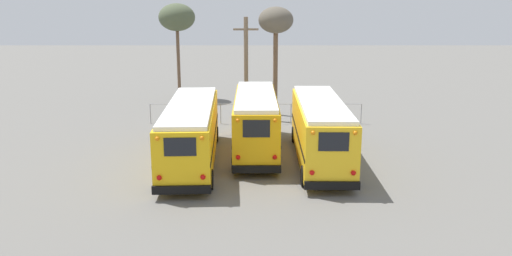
{
  "coord_description": "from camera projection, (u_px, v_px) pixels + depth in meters",
  "views": [
    {
      "loc": [
        0.01,
        -26.27,
        8.0
      ],
      "look_at": [
        0.0,
        -0.38,
        1.67
      ],
      "focal_mm": 35.0,
      "sensor_mm": 36.0,
      "label": 1
    }
  ],
  "objects": [
    {
      "name": "bare_tree_0",
      "position": [
        276.0,
        23.0,
        36.28
      ],
      "size": [
        2.55,
        2.55,
        7.99
      ],
      "color": "brown",
      "rests_on": "ground"
    },
    {
      "name": "bare_tree_1",
      "position": [
        177.0,
        18.0,
        42.85
      ],
      "size": [
        3.14,
        3.14,
        8.27
      ],
      "color": "brown",
      "rests_on": "ground"
    },
    {
      "name": "school_bus_1",
      "position": [
        256.0,
        121.0,
        27.88
      ],
      "size": [
        2.47,
        9.64,
        3.3
      ],
      "color": "#EAAA0F",
      "rests_on": "ground"
    },
    {
      "name": "fence_line",
      "position": [
        256.0,
        110.0,
        34.74
      ],
      "size": [
        14.8,
        0.06,
        1.42
      ],
      "color": "#939399",
      "rests_on": "ground"
    },
    {
      "name": "school_bus_0",
      "position": [
        191.0,
        131.0,
        25.91
      ],
      "size": [
        2.97,
        10.97,
        3.16
      ],
      "color": "yellow",
      "rests_on": "ground"
    },
    {
      "name": "ground_plane",
      "position": [
        256.0,
        156.0,
        27.42
      ],
      "size": [
        160.0,
        160.0,
        0.0
      ],
      "primitive_type": "plane",
      "color": "#66635E"
    },
    {
      "name": "utility_pole",
      "position": [
        246.0,
        66.0,
        36.05
      ],
      "size": [
        1.8,
        0.31,
        7.29
      ],
      "color": "#75604C",
      "rests_on": "ground"
    },
    {
      "name": "school_bus_2",
      "position": [
        320.0,
        129.0,
        26.07
      ],
      "size": [
        2.6,
        10.33,
        3.27
      ],
      "color": "yellow",
      "rests_on": "ground"
    }
  ]
}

